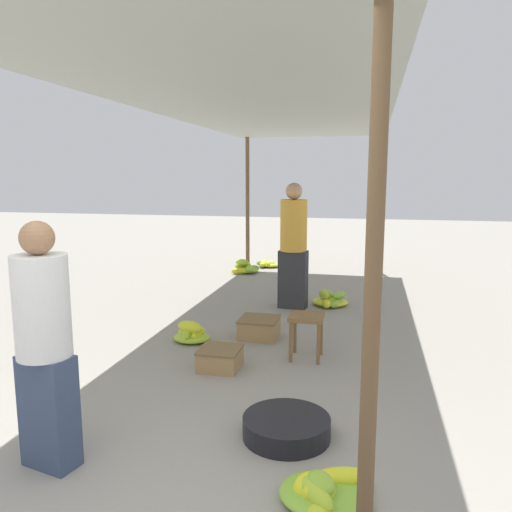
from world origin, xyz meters
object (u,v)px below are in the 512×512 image
(banana_pile_right_0, at_px, (323,492))
(crate_near, at_px, (220,358))
(vendor_foreground, at_px, (44,343))
(banana_pile_right_1, at_px, (330,300))
(stool, at_px, (306,324))
(banana_pile_left_2, at_px, (268,264))
(shopper_walking_mid, at_px, (293,244))
(basin_black, at_px, (286,427))
(crate_mid, at_px, (259,328))
(banana_pile_left_1, at_px, (245,268))
(banana_pile_left_0, at_px, (191,334))

(banana_pile_right_0, relative_size, crate_near, 1.35)
(vendor_foreground, bearing_deg, banana_pile_right_1, 72.39)
(stool, bearing_deg, banana_pile_left_2, 106.05)
(shopper_walking_mid, bearing_deg, crate_near, -97.96)
(basin_black, relative_size, crate_mid, 1.42)
(banana_pile_left_2, xyz_separation_m, shopper_walking_mid, (0.98, -2.99, 0.83))
(stool, bearing_deg, basin_black, -87.66)
(banana_pile_left_2, height_order, banana_pile_right_0, banana_pile_right_0)
(banana_pile_right_1, relative_size, crate_mid, 1.39)
(vendor_foreground, xyz_separation_m, stool, (1.33, 2.23, -0.45))
(stool, relative_size, banana_pile_right_1, 0.74)
(vendor_foreground, distance_m, shopper_walking_mid, 4.25)
(banana_pile_left_1, distance_m, crate_mid, 3.85)
(banana_pile_right_0, bearing_deg, stool, 99.71)
(stool, bearing_deg, vendor_foreground, -120.82)
(stool, bearing_deg, crate_mid, 138.05)
(vendor_foreground, xyz_separation_m, crate_mid, (0.73, 2.78, -0.70))
(banana_pile_left_0, bearing_deg, basin_black, -52.59)
(vendor_foreground, distance_m, banana_pile_right_0, 1.86)
(vendor_foreground, relative_size, banana_pile_left_1, 2.53)
(vendor_foreground, distance_m, banana_pile_left_2, 7.18)
(banana_pile_left_2, xyz_separation_m, crate_near, (0.65, -5.36, 0.04))
(vendor_foreground, height_order, banana_pile_left_1, vendor_foreground)
(banana_pile_left_1, xyz_separation_m, shopper_walking_mid, (1.27, -2.32, 0.81))
(basin_black, distance_m, banana_pile_right_0, 0.74)
(banana_pile_left_2, bearing_deg, crate_near, -83.12)
(banana_pile_left_1, distance_m, shopper_walking_mid, 2.77)
(banana_pile_left_0, bearing_deg, stool, -9.84)
(basin_black, distance_m, shopper_walking_mid, 3.61)
(stool, distance_m, banana_pile_right_0, 2.28)
(crate_mid, bearing_deg, basin_black, -72.37)
(banana_pile_right_1, bearing_deg, crate_mid, -112.49)
(crate_mid, bearing_deg, banana_pile_right_1, 67.51)
(basin_black, xyz_separation_m, crate_mid, (-0.67, 2.11, 0.04))
(crate_near, bearing_deg, stool, 30.54)
(basin_black, bearing_deg, shopper_walking_mid, 98.13)
(basin_black, xyz_separation_m, shopper_walking_mid, (-0.50, 3.48, 0.82))
(basin_black, bearing_deg, banana_pile_right_1, 90.05)
(banana_pile_right_0, xyz_separation_m, crate_near, (-1.15, 1.78, 0.03))
(banana_pile_left_1, distance_m, banana_pile_right_1, 2.73)
(banana_pile_right_0, relative_size, banana_pile_right_1, 0.86)
(basin_black, relative_size, banana_pile_left_1, 1.01)
(banana_pile_right_0, bearing_deg, banana_pile_left_1, 107.87)
(stool, height_order, basin_black, stool)
(banana_pile_right_0, xyz_separation_m, banana_pile_right_1, (-0.32, 4.39, 0.01))
(stool, xyz_separation_m, crate_near, (-0.76, -0.45, -0.26))
(banana_pile_left_0, relative_size, banana_pile_left_2, 0.89)
(banana_pile_right_1, height_order, shopper_walking_mid, shopper_walking_mid)
(vendor_foreground, height_order, banana_pile_left_2, vendor_foreground)
(banana_pile_left_1, bearing_deg, crate_mid, -73.44)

